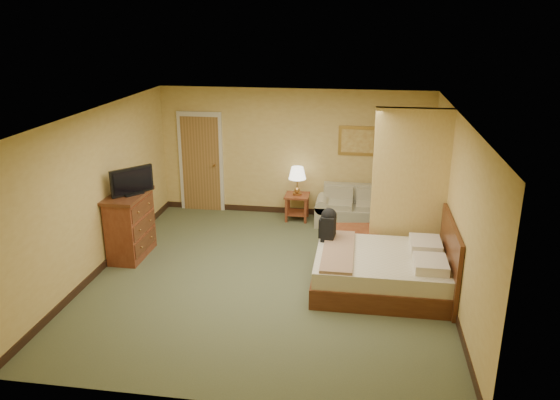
% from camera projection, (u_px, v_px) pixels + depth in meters
% --- Properties ---
extents(floor, '(6.00, 6.00, 0.00)m').
position_uv_depth(floor, '(269.00, 277.00, 8.68)').
color(floor, '#4E5537').
rests_on(floor, ground).
extents(ceiling, '(6.00, 6.00, 0.00)m').
position_uv_depth(ceiling, '(268.00, 115.00, 7.84)').
color(ceiling, white).
rests_on(ceiling, back_wall).
extents(back_wall, '(5.50, 0.02, 2.60)m').
position_uv_depth(back_wall, '(294.00, 153.00, 11.07)').
color(back_wall, tan).
rests_on(back_wall, floor).
extents(left_wall, '(0.02, 6.00, 2.60)m').
position_uv_depth(left_wall, '(98.00, 192.00, 8.65)').
color(left_wall, tan).
rests_on(left_wall, floor).
extents(right_wall, '(0.02, 6.00, 2.60)m').
position_uv_depth(right_wall, '(456.00, 209.00, 7.86)').
color(right_wall, tan).
rests_on(right_wall, floor).
extents(partition, '(1.20, 0.15, 2.60)m').
position_uv_depth(partition, '(409.00, 188.00, 8.82)').
color(partition, tan).
rests_on(partition, floor).
extents(door, '(0.94, 0.16, 2.10)m').
position_uv_depth(door, '(201.00, 163.00, 11.40)').
color(door, beige).
rests_on(door, floor).
extents(baseboard, '(5.50, 0.02, 0.12)m').
position_uv_depth(baseboard, '(293.00, 211.00, 11.46)').
color(baseboard, black).
rests_on(baseboard, floor).
extents(loveseat, '(1.51, 0.70, 0.77)m').
position_uv_depth(loveseat, '(354.00, 212.00, 10.82)').
color(loveseat, tan).
rests_on(loveseat, floor).
extents(side_table, '(0.48, 0.48, 0.53)m').
position_uv_depth(side_table, '(297.00, 203.00, 11.03)').
color(side_table, maroon).
rests_on(side_table, floor).
extents(table_lamp, '(0.35, 0.35, 0.57)m').
position_uv_depth(table_lamp, '(297.00, 174.00, 10.83)').
color(table_lamp, '#A7783D').
rests_on(table_lamp, side_table).
extents(coffee_table, '(0.88, 0.88, 0.50)m').
position_uv_depth(coffee_table, '(354.00, 238.00, 9.27)').
color(coffee_table, maroon).
rests_on(coffee_table, floor).
extents(wall_picture, '(0.75, 0.04, 0.59)m').
position_uv_depth(wall_picture, '(357.00, 141.00, 10.76)').
color(wall_picture, '#B78E3F').
rests_on(wall_picture, back_wall).
extents(dresser, '(0.55, 1.05, 1.13)m').
position_uv_depth(dresser, '(130.00, 225.00, 9.28)').
color(dresser, maroon).
rests_on(dresser, floor).
extents(tv, '(0.52, 0.62, 0.46)m').
position_uv_depth(tv, '(132.00, 182.00, 9.01)').
color(tv, black).
rests_on(tv, dresser).
extents(bed, '(2.05, 1.74, 1.13)m').
position_uv_depth(bed, '(386.00, 270.00, 8.22)').
color(bed, '#4B2211').
rests_on(bed, floor).
extents(backpack, '(0.24, 0.32, 0.53)m').
position_uv_depth(backpack, '(329.00, 223.00, 8.63)').
color(backpack, black).
rests_on(backpack, bed).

